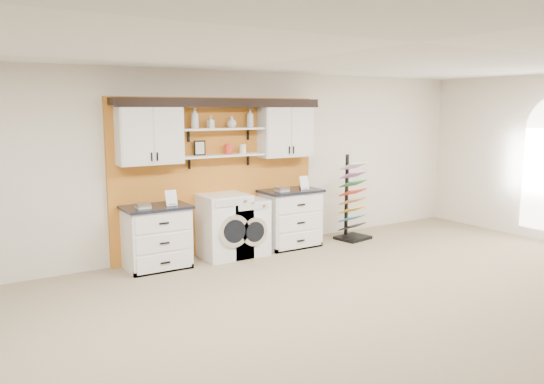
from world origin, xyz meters
TOP-DOWN VIEW (x-y plane):
  - floor at (0.00, 0.00)m, footprint 10.00×10.00m
  - ceiling at (0.00, 0.00)m, footprint 10.00×10.00m
  - wall_back at (0.00, 4.00)m, footprint 10.00×0.00m
  - accent_panel at (0.00, 3.96)m, footprint 3.40×0.07m
  - upper_cabinet_left at (-1.13, 3.79)m, footprint 0.90×0.35m
  - upper_cabinet_right at (1.13, 3.79)m, footprint 0.90×0.35m
  - shelf_lower at (0.00, 3.80)m, footprint 1.32×0.28m
  - shelf_upper at (0.00, 3.80)m, footprint 1.32×0.28m
  - crown_molding at (0.00, 3.81)m, footprint 3.30×0.41m
  - picture_frame at (-0.35, 3.85)m, footprint 0.18×0.02m
  - canister_red at (0.10, 3.80)m, footprint 0.11×0.11m
  - canister_cream at (0.35, 3.80)m, footprint 0.10×0.10m
  - base_cabinet_left at (-1.13, 3.64)m, footprint 0.91×0.66m
  - base_cabinet_right at (1.13, 3.64)m, footprint 0.96×0.66m
  - washer at (-0.07, 3.64)m, footprint 0.69×0.71m
  - dryer at (0.27, 3.64)m, footprint 0.62×0.71m
  - sample_rack at (2.31, 3.48)m, footprint 0.60×0.52m
  - soap_bottle_a at (-0.44, 3.80)m, footprint 0.16×0.16m
  - soap_bottle_b at (-0.19, 3.80)m, footprint 0.09×0.09m
  - soap_bottle_c at (0.16, 3.80)m, footprint 0.20×0.20m
  - soap_bottle_d at (0.48, 3.80)m, footprint 0.15×0.15m

SIDE VIEW (x-z plane):
  - floor at x=0.00m, z-range 0.00..0.00m
  - dryer at x=0.27m, z-range 0.00..0.86m
  - base_cabinet_left at x=-1.13m, z-range 0.00..0.90m
  - base_cabinet_right at x=1.13m, z-range 0.00..0.94m
  - washer at x=-0.07m, z-range 0.00..0.96m
  - sample_rack at x=2.31m, z-range -0.25..1.21m
  - accent_panel at x=0.00m, z-range 0.00..2.40m
  - wall_back at x=0.00m, z-range -3.60..6.40m
  - shelf_lower at x=0.00m, z-range 1.52..1.54m
  - canister_cream at x=0.35m, z-range 1.54..1.69m
  - canister_red at x=0.10m, z-range 1.54..1.71m
  - picture_frame at x=-0.35m, z-range 1.54..1.77m
  - upper_cabinet_left at x=-1.13m, z-range 1.46..2.30m
  - upper_cabinet_right at x=1.13m, z-range 1.46..2.30m
  - shelf_upper at x=0.00m, z-range 1.92..1.94m
  - soap_bottle_c at x=0.16m, z-range 1.95..2.12m
  - soap_bottle_b at x=-0.19m, z-range 1.94..2.13m
  - soap_bottle_d at x=0.48m, z-range 1.94..2.23m
  - soap_bottle_a at x=-0.44m, z-range 1.95..2.24m
  - crown_molding at x=0.00m, z-range 2.26..2.39m
  - ceiling at x=0.00m, z-range 2.80..2.80m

